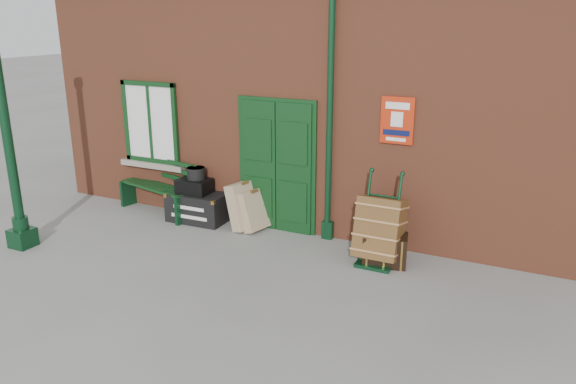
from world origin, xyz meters
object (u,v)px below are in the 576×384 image
Objects in this scene: porter_trolley at (380,229)px; dark_trunk at (385,249)px; houdini_trunk at (198,207)px; bench at (160,185)px.

porter_trolley is 0.31m from dark_trunk.
houdini_trunk reaches higher than dark_trunk.
porter_trolley reaches higher than bench.
dark_trunk is (4.45, -0.45, -0.29)m from bench.
houdini_trunk is 1.63× the size of dark_trunk.
porter_trolley is at bearing -6.83° from houdini_trunk.
houdini_trunk is at bearing 175.33° from porter_trolley.
bench is 0.96m from houdini_trunk.
dark_trunk is at bearing 7.57° from bench.
houdini_trunk is (0.91, -0.13, -0.26)m from bench.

